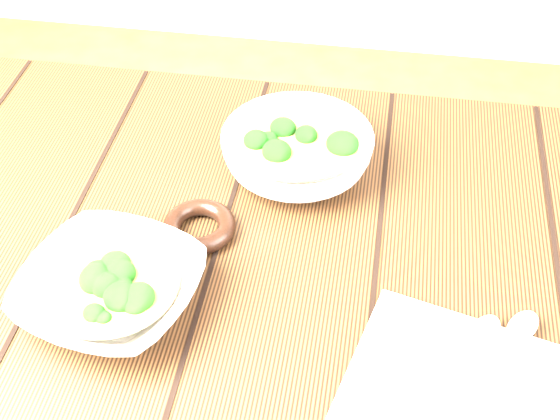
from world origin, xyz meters
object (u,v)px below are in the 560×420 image
Objects in this scene: soup_bowl_back at (297,153)px; table at (233,325)px; trivet at (199,226)px; soup_bowl_front at (110,289)px; napkin at (458,387)px.

table is at bearing -107.26° from soup_bowl_back.
table is 0.15m from trivet.
soup_bowl_front is 1.07× the size of napkin.
napkin is at bearing -8.17° from soup_bowl_front.
table is at bearing 167.53° from napkin.
soup_bowl_back reaches higher than soup_bowl_front.
trivet is (0.07, 0.13, -0.02)m from soup_bowl_front.
napkin is (0.33, -0.19, -0.01)m from trivet.
soup_bowl_back is 2.56× the size of trivet.
soup_bowl_back is at bearing 138.34° from napkin.
soup_bowl_back is at bearing 56.50° from soup_bowl_front.
trivet is at bearing 61.14° from soup_bowl_front.
trivet is 0.38m from napkin.
soup_bowl_front is (-0.12, -0.08, 0.15)m from table.
soup_bowl_front is 2.60× the size of trivet.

